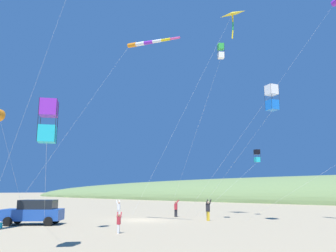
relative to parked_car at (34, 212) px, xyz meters
The scene contains 12 objects.
ground_plane 8.99m from the parked_car, 159.10° to the left, with size 600.00×600.00×0.00m, color tan.
parked_car is the anchor object (origin of this frame).
person_adult_flyer 14.03m from the parked_car, 146.20° to the left, with size 0.59×0.65×1.81m.
person_child_green_jacket 13.41m from the parked_car, 167.27° to the left, with size 0.59×0.58×1.65m.
person_child_grey_jacket 8.83m from the parked_car, behind, with size 0.46×0.56×1.65m.
person_bystander_far 8.91m from the parked_car, 95.74° to the left, with size 0.46×0.44×1.27m.
kite_delta_teal_far_right 26.05m from the parked_car, 149.95° to the left, with size 5.40×10.66×20.66m.
kite_box_purple_drifting 21.97m from the parked_car, 156.49° to the left, with size 4.17×5.18×6.75m.
kite_box_red_high_left 19.78m from the parked_car, 134.89° to the left, with size 2.93×8.76×14.88m.
kite_box_magenta_far_left 13.75m from the parked_car, 64.19° to the left, with size 6.64×11.47×6.55m.
kite_box_checkered_midright 21.04m from the parked_car, 134.96° to the left, with size 2.90×10.54×11.27m.
kite_windsock_black_fish_shape 15.91m from the parked_car, 129.95° to the left, with size 7.64×11.21×14.89m.
Camera 1 is at (21.44, 22.33, 2.60)m, focal length 36.67 mm.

